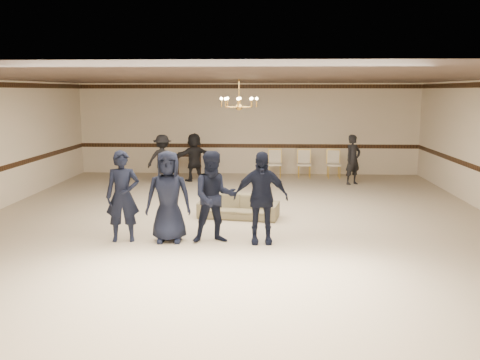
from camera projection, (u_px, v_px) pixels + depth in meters
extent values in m
cube|color=tan|center=(237.00, 221.00, 11.93)|extent=(12.00, 14.00, 0.01)
cube|color=black|center=(237.00, 78.00, 11.40)|extent=(12.00, 14.00, 0.01)
cube|color=beige|center=(248.00, 129.00, 18.56)|extent=(12.00, 0.01, 3.20)
cube|color=beige|center=(193.00, 239.00, 4.77)|extent=(12.00, 0.01, 3.20)
cube|color=#341F0F|center=(248.00, 146.00, 18.64)|extent=(12.00, 0.02, 0.14)
cube|color=#341F0F|center=(248.00, 86.00, 18.29)|extent=(12.00, 0.02, 0.14)
imported|color=black|center=(123.00, 196.00, 10.25)|extent=(0.72, 0.53, 1.80)
imported|color=black|center=(168.00, 197.00, 10.21)|extent=(0.92, 0.63, 1.80)
imported|color=black|center=(214.00, 197.00, 10.16)|extent=(1.00, 0.85, 1.80)
imported|color=black|center=(261.00, 198.00, 10.12)|extent=(1.08, 0.50, 1.80)
imported|color=#6B6447|center=(239.00, 206.00, 12.24)|extent=(1.94, 1.02, 0.54)
imported|color=black|center=(163.00, 160.00, 16.54)|extent=(1.08, 0.70, 1.58)
imported|color=black|center=(194.00, 157.00, 17.19)|extent=(1.48, 1.17, 1.58)
imported|color=black|center=(353.00, 160.00, 16.54)|extent=(0.69, 0.64, 1.58)
cube|color=black|center=(188.00, 165.00, 18.25)|extent=(0.91, 0.43, 0.74)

